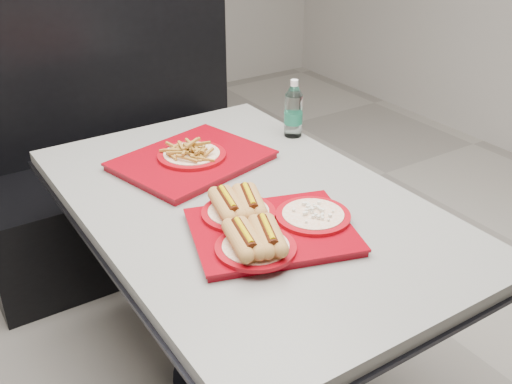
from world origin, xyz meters
TOP-DOWN VIEW (x-y plane):
  - ground at (0.00, 0.00)m, footprint 6.00×6.00m
  - diner_table at (0.00, 0.00)m, footprint 0.92×1.42m
  - booth_bench at (0.00, 1.09)m, footprint 1.30×0.57m
  - tray_near at (-0.06, -0.20)m, footprint 0.51×0.45m
  - tray_far at (-0.02, 0.30)m, footprint 0.54×0.47m
  - water_bottle at (0.41, 0.32)m, footprint 0.07×0.07m

SIDE VIEW (x-z plane):
  - ground at x=0.00m, z-range 0.00..0.00m
  - booth_bench at x=0.00m, z-range -0.27..1.08m
  - diner_table at x=0.00m, z-range 0.21..0.96m
  - tray_far at x=-0.02m, z-range 0.73..0.82m
  - tray_near at x=-0.06m, z-range 0.74..0.83m
  - water_bottle at x=0.41m, z-range 0.74..0.95m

